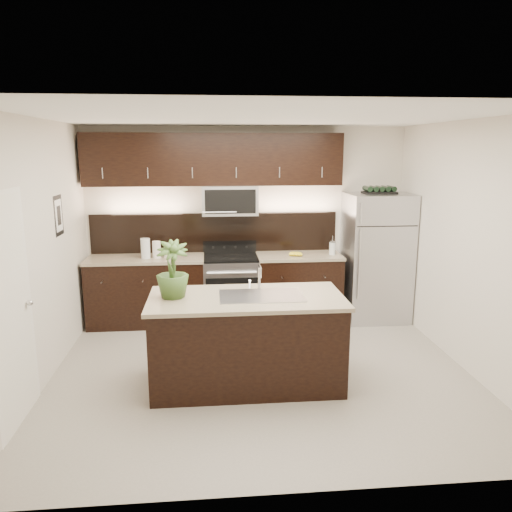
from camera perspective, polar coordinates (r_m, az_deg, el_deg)
The scene contains 12 objects.
ground at distance 5.63m, azimuth 0.58°, elevation -13.00°, with size 4.50×4.50×0.00m, color gray.
room_walls at distance 5.09m, azimuth -0.58°, elevation 4.30°, with size 4.52×4.02×2.71m.
counter_run at distance 7.02m, azimuth -4.55°, elevation -3.76°, with size 3.51×0.65×0.94m.
upper_fixtures at distance 6.90m, azimuth -4.58°, elevation 10.03°, with size 3.49×0.40×1.66m.
island at distance 5.18m, azimuth -1.08°, elevation -9.61°, with size 1.96×0.96×0.94m.
sink_faucet at distance 5.04m, azimuth 0.60°, elevation -4.39°, with size 0.84×0.50×0.28m.
refrigerator at distance 7.24m, azimuth 13.54°, elevation -0.12°, with size 0.86×0.78×1.79m, color #B2B2B7.
wine_rack at distance 7.11m, azimuth 13.92°, elevation 7.32°, with size 0.44×0.27×0.10m.
plant at distance 4.99m, azimuth -9.55°, elevation -1.53°, with size 0.32×0.32×0.57m, color #355321.
canisters at distance 6.89m, azimuth -11.59°, elevation 0.77°, with size 0.40×0.15×0.27m.
french_press at distance 7.05m, azimuth 8.71°, elevation 0.95°, with size 0.09×0.09×0.26m.
bananas at distance 6.91m, azimuth 4.12°, elevation 0.27°, with size 0.19×0.15×0.06m, color yellow.
Camera 1 is at (-0.53, -5.06, 2.40)m, focal length 35.00 mm.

